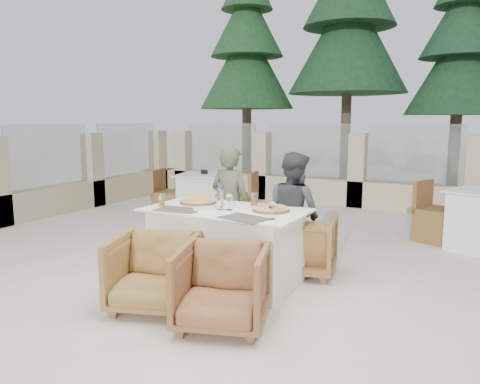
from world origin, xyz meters
The scene contains 26 objects.
ground centered at (0.00, 0.00, 0.00)m, with size 80.00×80.00×0.00m, color beige.
sand_patch centered at (0.00, 14.00, 0.01)m, with size 30.00×16.00×0.01m, color beige.
perimeter_wall_far centered at (0.00, 4.80, 0.80)m, with size 10.00×0.34×1.60m, color beige, non-canonical shape.
perimeter_wall_left centered at (-4.50, 1.50, 0.80)m, with size 0.34×7.00×1.60m, color #CAB78F, non-canonical shape.
pine_far_left centered at (-3.50, 7.00, 2.75)m, with size 2.42×2.42×5.50m, color #204C25.
pine_mid_left centered at (-1.00, 7.50, 3.25)m, with size 2.86×2.86×6.50m, color #1C4424.
pine_centre centered at (1.50, 7.20, 2.50)m, with size 2.20×2.20×5.00m, color #1B4024.
dining_table centered at (-0.10, -0.04, 0.39)m, with size 1.60×0.90×0.77m, color white, non-canonical shape.
placemat_near_left centered at (-0.49, -0.31, 0.77)m, with size 0.45×0.30×0.00m, color #545048.
placemat_near_right centered at (0.27, -0.35, 0.77)m, with size 0.45×0.30×0.00m, color #514C45.
pizza_left centered at (-0.52, 0.09, 0.79)m, with size 0.38×0.38×0.05m, color orange.
pizza_right centered at (0.35, 0.06, 0.79)m, with size 0.36×0.36×0.05m, color #DD4B1E.
water_bottle centered at (-0.14, -0.09, 0.89)m, with size 0.07×0.07×0.24m, color #C2E7FF.
wine_glass_centre centered at (-0.23, 0.01, 0.86)m, with size 0.08×0.08×0.18m, color white, non-canonical shape.
wine_glass_near centered at (-0.04, -0.08, 0.86)m, with size 0.08×0.08×0.18m, color white, non-canonical shape.
wine_glass_corner centered at (0.51, -0.28, 0.86)m, with size 0.08×0.08×0.18m, color white, non-canonical shape.
beer_glass_left centered at (-0.76, -0.22, 0.83)m, with size 0.06×0.06×0.13m, color gold.
beer_glass_right centered at (0.07, 0.26, 0.84)m, with size 0.07×0.07×0.14m, color #C4731B.
olive_dish centered at (-0.29, -0.22, 0.79)m, with size 0.11×0.11×0.04m, color white, non-canonical shape.
armchair_far_left centered at (-0.45, 0.70, 0.28)m, with size 0.61×0.63×0.57m, color brown.
armchair_far_right centered at (0.49, 0.60, 0.32)m, with size 0.68×0.70×0.63m, color #976537.
armchair_near_left centered at (-0.33, -0.91, 0.33)m, with size 0.70×0.72×0.66m, color olive.
armchair_near_right centered at (0.38, -0.94, 0.33)m, with size 0.70×0.72×0.66m, color brown.
diner_left centered at (-0.38, 0.56, 0.68)m, with size 0.50×0.33×1.37m, color #51543D.
diner_right centered at (0.39, 0.56, 0.66)m, with size 0.64×0.50×1.32m, color #3B3E41.
bg_table_a centered at (-1.91, 2.41, 0.39)m, with size 1.64×0.82×0.77m, color silver, non-canonical shape.
Camera 1 is at (2.19, -4.03, 1.66)m, focal length 35.00 mm.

